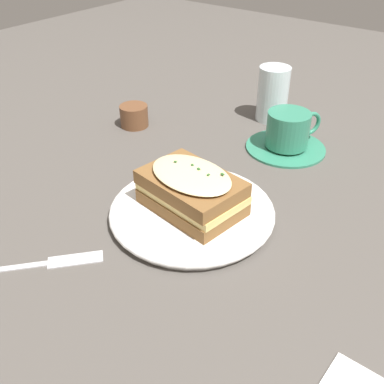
{
  "coord_description": "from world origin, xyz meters",
  "views": [
    {
      "loc": [
        -0.45,
        -0.3,
        0.41
      ],
      "look_at": [
        -0.02,
        0.02,
        0.04
      ],
      "focal_mm": 42.0,
      "sensor_mm": 36.0,
      "label": 1
    }
  ],
  "objects_px": {
    "dinner_plate": "(192,211)",
    "sandwich": "(192,190)",
    "teacup_with_saucer": "(288,134)",
    "condiment_pot": "(134,116)",
    "water_glass": "(273,94)",
    "fork": "(48,263)"
  },
  "relations": [
    {
      "from": "teacup_with_saucer",
      "to": "condiment_pot",
      "type": "distance_m",
      "value": 0.31
    },
    {
      "from": "dinner_plate",
      "to": "sandwich",
      "type": "relative_size",
      "value": 1.56
    },
    {
      "from": "teacup_with_saucer",
      "to": "water_glass",
      "type": "bearing_deg",
      "value": 68.35
    },
    {
      "from": "sandwich",
      "to": "fork",
      "type": "bearing_deg",
      "value": 155.62
    },
    {
      "from": "sandwich",
      "to": "water_glass",
      "type": "xyz_separation_m",
      "value": [
        0.38,
        0.08,
        0.01
      ]
    },
    {
      "from": "teacup_with_saucer",
      "to": "fork",
      "type": "height_order",
      "value": "teacup_with_saucer"
    },
    {
      "from": "dinner_plate",
      "to": "sandwich",
      "type": "xyz_separation_m",
      "value": [
        -0.0,
        0.0,
        0.04
      ]
    },
    {
      "from": "water_glass",
      "to": "condiment_pot",
      "type": "xyz_separation_m",
      "value": [
        -0.2,
        0.21,
        -0.03
      ]
    },
    {
      "from": "dinner_plate",
      "to": "condiment_pot",
      "type": "height_order",
      "value": "condiment_pot"
    },
    {
      "from": "sandwich",
      "to": "fork",
      "type": "height_order",
      "value": "sandwich"
    },
    {
      "from": "water_glass",
      "to": "fork",
      "type": "bearing_deg",
      "value": 178.61
    },
    {
      "from": "water_glass",
      "to": "condiment_pot",
      "type": "bearing_deg",
      "value": 133.74
    },
    {
      "from": "sandwich",
      "to": "condiment_pot",
      "type": "bearing_deg",
      "value": 58.16
    },
    {
      "from": "fork",
      "to": "sandwich",
      "type": "bearing_deg",
      "value": 106.97
    },
    {
      "from": "sandwich",
      "to": "condiment_pot",
      "type": "xyz_separation_m",
      "value": [
        0.18,
        0.28,
        -0.03
      ]
    },
    {
      "from": "dinner_plate",
      "to": "water_glass",
      "type": "xyz_separation_m",
      "value": [
        0.37,
        0.08,
        0.05
      ]
    },
    {
      "from": "dinner_plate",
      "to": "condiment_pot",
      "type": "xyz_separation_m",
      "value": [
        0.18,
        0.28,
        0.01
      ]
    },
    {
      "from": "dinner_plate",
      "to": "teacup_with_saucer",
      "type": "height_order",
      "value": "teacup_with_saucer"
    },
    {
      "from": "water_glass",
      "to": "fork",
      "type": "distance_m",
      "value": 0.57
    },
    {
      "from": "water_glass",
      "to": "condiment_pot",
      "type": "distance_m",
      "value": 0.29
    },
    {
      "from": "dinner_plate",
      "to": "fork",
      "type": "bearing_deg",
      "value": 155.61
    },
    {
      "from": "sandwich",
      "to": "teacup_with_saucer",
      "type": "distance_m",
      "value": 0.28
    }
  ]
}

